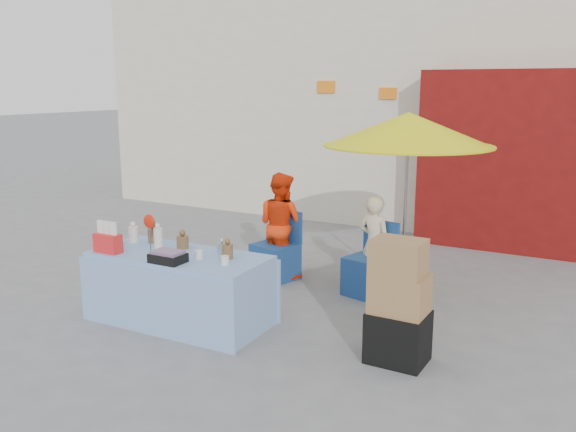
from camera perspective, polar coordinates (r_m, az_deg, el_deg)
The scene contains 10 objects.
ground at distance 6.47m, azimuth -4.25°, elevation -9.49°, with size 80.00×80.00×0.00m, color slate.
backdrop at distance 12.86m, azimuth 16.90°, elevation 14.88°, with size 14.00×8.00×7.80m.
market_table at distance 6.35m, azimuth -10.13°, elevation -6.54°, with size 1.88×0.91×1.13m.
chair_left at distance 7.63m, azimuth -1.13°, elevation -4.02°, with size 0.58×0.58×0.85m.
chair_right at distance 7.12m, azimuth 7.66°, elevation -5.35°, with size 0.58×0.58×0.85m.
vendor_orange at distance 7.65m, azimuth -0.66°, elevation -0.83°, with size 0.65×0.50×1.33m, color #F2340C.
vendor_beige at distance 7.15m, azimuth 8.10°, elevation -2.62°, with size 0.42×0.27×1.15m, color beige.
umbrella at distance 6.98m, azimuth 11.19°, elevation 7.89°, with size 1.90×1.90×2.09m.
box_stack at distance 5.41m, azimuth 10.30°, elevation -8.30°, with size 0.51×0.42×1.11m.
tarp_bundle at distance 6.85m, azimuth -14.79°, elevation -7.46°, with size 0.58×0.47×0.26m, color yellow.
Camera 1 is at (3.32, -5.02, 2.39)m, focal length 38.00 mm.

